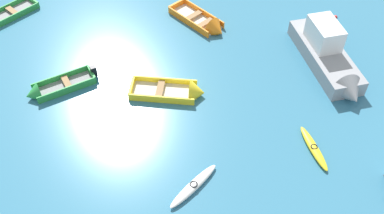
% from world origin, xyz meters
% --- Properties ---
extents(rowboat_green_cluster_outer, '(3.79, 3.35, 1.15)m').
position_xyz_m(rowboat_green_cluster_outer, '(-8.21, 22.02, 0.22)').
color(rowboat_green_cluster_outer, gray).
rests_on(rowboat_green_cluster_outer, ground_plane).
extents(kayak_white_midfield_right, '(2.14, 2.93, 0.30)m').
position_xyz_m(kayak_white_midfield_right, '(0.87, 17.06, 0.14)').
color(kayak_white_midfield_right, white).
rests_on(kayak_white_midfield_right, ground_plane).
extents(motor_launch_grey_cluster_inner, '(4.52, 7.34, 2.73)m').
position_xyz_m(motor_launch_grey_cluster_inner, '(7.47, 26.70, 0.77)').
color(motor_launch_grey_cluster_inner, gray).
rests_on(motor_launch_grey_cluster_inner, ground_plane).
extents(rowboat_yellow_far_right, '(4.31, 1.77, 1.43)m').
position_xyz_m(rowboat_yellow_far_right, '(-0.66, 23.04, 0.21)').
color(rowboat_yellow_far_right, beige).
rests_on(rowboat_yellow_far_right, ground_plane).
extents(rowboat_orange_foreground_center, '(4.39, 3.84, 1.39)m').
position_xyz_m(rowboat_orange_foreground_center, '(-0.09, 29.36, 0.21)').
color(rowboat_orange_foreground_center, beige).
rests_on(rowboat_orange_foreground_center, ground_plane).
extents(kayak_yellow_far_back, '(1.63, 2.84, 0.28)m').
position_xyz_m(kayak_yellow_far_back, '(6.52, 20.21, 0.13)').
color(kayak_yellow_far_back, yellow).
rests_on(kayak_yellow_far_back, ground_plane).
extents(mooring_buoy_central, '(0.30, 0.30, 0.30)m').
position_xyz_m(mooring_buoy_central, '(8.33, 31.92, 0.00)').
color(mooring_buoy_central, red).
rests_on(mooring_buoy_central, ground_plane).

